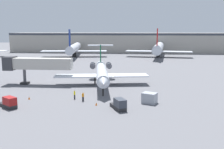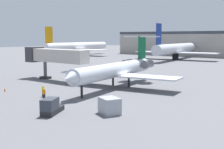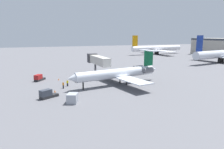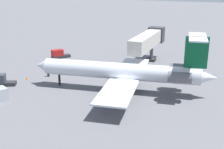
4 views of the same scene
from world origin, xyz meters
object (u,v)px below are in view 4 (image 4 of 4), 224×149
object	(u,v)px
regional_jet	(126,71)
traffic_cone_mid	(27,78)
jet_bridge	(149,40)
ground_crew_marshaller	(48,72)
baggage_tug_lead	(0,81)
ground_crew_loader	(61,70)
baggage_tug_trailing	(59,54)
traffic_cone_near	(78,61)

from	to	relation	value
regional_jet	traffic_cone_mid	xyz separation A→B (m)	(1.46, -17.50, -2.94)
jet_bridge	ground_crew_marshaller	distance (m)	20.69
baggage_tug_lead	regional_jet	bearing A→B (deg)	105.93
regional_jet	traffic_cone_mid	size ratio (longest dim) A/B	50.77
regional_jet	ground_crew_loader	xyz separation A→B (m)	(-3.29, -13.68, -2.36)
regional_jet	ground_crew_loader	world-z (taller)	regional_jet
ground_crew_marshaller	traffic_cone_mid	world-z (taller)	ground_crew_marshaller
ground_crew_loader	regional_jet	bearing A→B (deg)	76.48
baggage_tug_trailing	traffic_cone_near	bearing A→B (deg)	77.64
ground_crew_marshaller	ground_crew_loader	size ratio (longest dim) A/B	1.00
jet_bridge	ground_crew_marshaller	world-z (taller)	jet_bridge
ground_crew_marshaller	baggage_tug_lead	xyz separation A→B (m)	(6.95, -4.45, -0.02)
regional_jet	ground_crew_loader	size ratio (longest dim) A/B	16.52
ground_crew_marshaller	traffic_cone_mid	distance (m)	3.78
jet_bridge	traffic_cone_near	distance (m)	15.08
ground_crew_loader	traffic_cone_near	size ratio (longest dim) A/B	3.07
regional_jet	jet_bridge	bearing A→B (deg)	-175.90
ground_crew_loader	jet_bridge	bearing A→B (deg)	135.71
traffic_cone_near	traffic_cone_mid	distance (m)	13.48
jet_bridge	baggage_tug_lead	distance (m)	28.72
traffic_cone_mid	jet_bridge	bearing A→B (deg)	137.10
baggage_tug_lead	ground_crew_marshaller	bearing A→B (deg)	147.34
regional_jet	jet_bridge	distance (m)	16.26
baggage_tug_trailing	traffic_cone_near	world-z (taller)	baggage_tug_trailing
traffic_cone_mid	traffic_cone_near	bearing A→B (deg)	168.49
regional_jet	baggage_tug_lead	xyz separation A→B (m)	(5.57, -19.53, -2.38)
regional_jet	baggage_tug_trailing	xyz separation A→B (m)	(-12.94, -20.27, -2.38)
jet_bridge	ground_crew_loader	size ratio (longest dim) A/B	9.65
ground_crew_marshaller	baggage_tug_trailing	size ratio (longest dim) A/B	0.41
traffic_cone_mid	baggage_tug_trailing	bearing A→B (deg)	-169.13
baggage_tug_trailing	traffic_cone_near	size ratio (longest dim) A/B	7.41
traffic_cone_mid	baggage_tug_lead	bearing A→B (deg)	-26.21
ground_crew_loader	baggage_tug_trailing	world-z (taller)	baggage_tug_trailing
ground_crew_marshaller	traffic_cone_near	size ratio (longest dim) A/B	3.07
baggage_tug_trailing	traffic_cone_mid	xyz separation A→B (m)	(14.40, 2.77, -0.56)
jet_bridge	traffic_cone_near	world-z (taller)	jet_bridge
ground_crew_marshaller	baggage_tug_lead	bearing A→B (deg)	-32.66
traffic_cone_near	baggage_tug_trailing	bearing A→B (deg)	-102.36
baggage_tug_lead	traffic_cone_mid	distance (m)	4.62
regional_jet	jet_bridge	world-z (taller)	regional_jet
jet_bridge	ground_crew_loader	bearing A→B (deg)	-44.29
jet_bridge	ground_crew_loader	distance (m)	18.39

